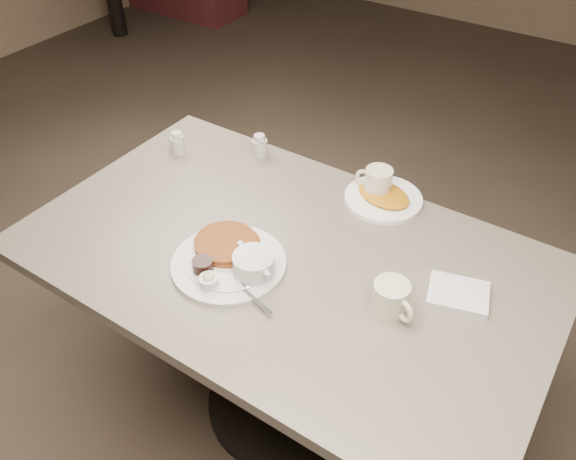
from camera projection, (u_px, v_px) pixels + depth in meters
The scene contains 9 objects.
room at pixel (283, 27), 1.22m from camera, with size 7.04×8.04×2.84m.
diner_table at pixel (284, 294), 1.76m from camera, with size 1.50×0.90×0.75m.
main_plate at pixel (233, 259), 1.59m from camera, with size 0.42×0.42×0.07m.
coffee_mug_near at pixel (391, 298), 1.45m from camera, with size 0.14×0.12×0.09m.
napkin at pixel (458, 294), 1.51m from camera, with size 0.18×0.16×0.02m.
coffee_mug_far at pixel (377, 183), 1.82m from camera, with size 0.12×0.09×0.10m.
creamer_left at pixel (177, 143), 2.02m from camera, with size 0.08×0.07×0.08m.
creamer_right at pixel (260, 146), 2.01m from camera, with size 0.07×0.07×0.08m.
hash_plate at pixel (383, 197), 1.82m from camera, with size 0.30×0.30×0.04m.
Camera 1 is at (0.68, -1.00, 1.87)m, focal length 36.04 mm.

